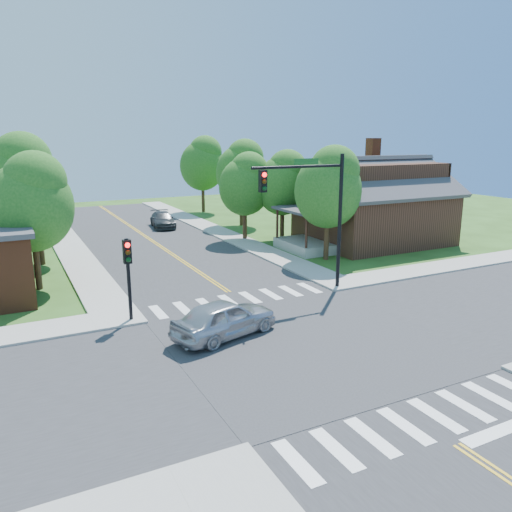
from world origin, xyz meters
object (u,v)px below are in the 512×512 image
house_ne (373,200)px  signal_pole_nw (128,264)px  car_silver (225,319)px  signal_mast_ne (314,201)px  car_dgrey (163,220)px

house_ne → signal_pole_nw: bearing=-157.3°
car_silver → house_ne: bearing=-71.7°
house_ne → car_silver: bearing=-145.6°
signal_mast_ne → signal_pole_nw: signal_mast_ne is taller
car_dgrey → signal_mast_ne: bearing=-77.6°
house_ne → car_silver: size_ratio=2.64×
signal_mast_ne → house_ne: signal_mast_ne is taller
signal_mast_ne → car_silver: size_ratio=1.46×
house_ne → signal_mast_ne: bearing=-142.3°
signal_pole_nw → car_dgrey: (8.12, 22.30, -1.98)m
car_silver → car_dgrey: (5.09, 25.73, -0.11)m
signal_mast_ne → car_dgrey: 22.72m
house_ne → car_silver: house_ne is taller
signal_pole_nw → car_silver: signal_pole_nw is taller
signal_mast_ne → car_silver: bearing=-152.0°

